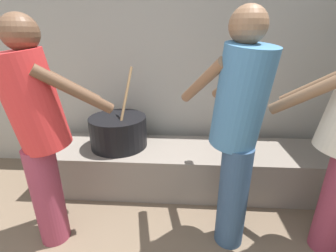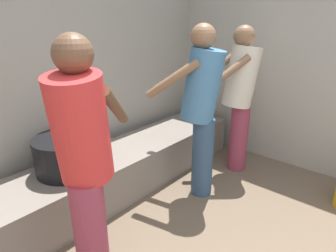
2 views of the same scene
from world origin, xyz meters
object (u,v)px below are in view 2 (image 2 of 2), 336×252
at_px(cook_in_cream_shirt, 240,93).
at_px(cook_in_red_shirt, 84,157).
at_px(cook_in_blue_shirt, 201,104).
at_px(cooking_pot_main, 68,153).

distance_m(cook_in_cream_shirt, cook_in_red_shirt, 1.91).
distance_m(cook_in_blue_shirt, cook_in_red_shirt, 1.25).
distance_m(cooking_pot_main, cook_in_red_shirt, 0.85).
bearing_deg(cook_in_blue_shirt, cooking_pot_main, 145.27).
relative_size(cook_in_cream_shirt, cook_in_red_shirt, 1.01).
xyz_separation_m(cook_in_cream_shirt, cook_in_red_shirt, (-1.91, -0.03, -0.01)).
bearing_deg(cook_in_blue_shirt, cook_in_red_shirt, -176.86).
height_order(cooking_pot_main, cook_in_red_shirt, cook_in_red_shirt).
bearing_deg(cook_in_blue_shirt, cook_in_cream_shirt, -2.98).
relative_size(cooking_pot_main, cook_in_blue_shirt, 0.47).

